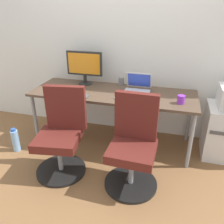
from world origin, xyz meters
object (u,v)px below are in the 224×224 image
at_px(water_bottle_on_floor, 15,140).
at_px(desktop_monitor, 84,66).
at_px(office_chair_right, 133,147).
at_px(open_laptop, 138,87).
at_px(coffee_mug, 181,99).
at_px(office_chair_left, 61,136).

height_order(water_bottle_on_floor, desktop_monitor, desktop_monitor).
relative_size(office_chair_right, desktop_monitor, 1.96).
height_order(desktop_monitor, open_laptop, desktop_monitor).
bearing_deg(coffee_mug, desktop_monitor, 164.38).
height_order(office_chair_right, coffee_mug, office_chair_right).
relative_size(office_chair_right, water_bottle_on_floor, 3.03).
bearing_deg(office_chair_right, water_bottle_on_floor, 174.13).
relative_size(office_chair_right, coffee_mug, 10.22).
height_order(open_laptop, coffee_mug, open_laptop).
bearing_deg(office_chair_left, office_chair_right, 0.06).
relative_size(office_chair_left, office_chair_right, 1.00).
distance_m(desktop_monitor, coffee_mug, 1.30).
xyz_separation_m(open_laptop, coffee_mug, (0.51, -0.25, -0.01)).
relative_size(water_bottle_on_floor, desktop_monitor, 0.65).
bearing_deg(water_bottle_on_floor, office_chair_left, -11.95).
distance_m(office_chair_left, desktop_monitor, 1.04).
bearing_deg(coffee_mug, office_chair_left, -155.41).
xyz_separation_m(office_chair_left, water_bottle_on_floor, (-0.74, 0.16, -0.28)).
xyz_separation_m(office_chair_right, coffee_mug, (0.41, 0.54, 0.33)).
bearing_deg(desktop_monitor, coffee_mug, -15.62).
distance_m(office_chair_right, open_laptop, 0.86).
bearing_deg(desktop_monitor, office_chair_left, -86.04).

